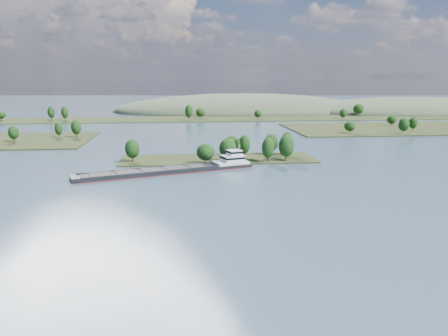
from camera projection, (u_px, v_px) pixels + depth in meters
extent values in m
plane|color=#35485C|center=(232.00, 188.00, 167.93)|extent=(1800.00, 1800.00, 0.00)
cube|color=#222D14|center=(218.00, 160.00, 226.33)|extent=(100.00, 30.00, 1.20)
cylinder|color=black|center=(268.00, 158.00, 216.75)|extent=(0.50, 0.50, 4.03)
ellipsoid|color=black|center=(268.00, 148.00, 215.70)|extent=(6.27, 6.27, 10.36)
cylinder|color=black|center=(231.00, 152.00, 236.36)|extent=(0.50, 0.50, 3.44)
ellipsoid|color=black|center=(231.00, 144.00, 235.47)|extent=(8.44, 8.44, 8.84)
cylinder|color=black|center=(228.00, 158.00, 217.66)|extent=(0.50, 0.50, 3.84)
ellipsoid|color=black|center=(228.00, 148.00, 216.66)|extent=(8.60, 8.60, 9.87)
cylinder|color=black|center=(239.00, 154.00, 230.12)|extent=(0.50, 0.50, 3.29)
ellipsoid|color=black|center=(239.00, 146.00, 229.26)|extent=(6.67, 6.67, 8.45)
cylinder|color=black|center=(206.00, 160.00, 212.22)|extent=(0.50, 0.50, 3.26)
ellipsoid|color=black|center=(206.00, 152.00, 211.37)|extent=(8.76, 8.76, 8.39)
cylinder|color=black|center=(133.00, 158.00, 216.83)|extent=(0.50, 0.50, 3.72)
ellipsoid|color=black|center=(132.00, 149.00, 215.86)|extent=(7.16, 7.16, 9.57)
cylinder|color=black|center=(244.00, 154.00, 229.15)|extent=(0.50, 0.50, 3.88)
ellipsoid|color=black|center=(244.00, 144.00, 228.13)|extent=(5.91, 5.91, 9.98)
cylinder|color=black|center=(286.00, 151.00, 235.51)|extent=(0.50, 0.50, 4.09)
ellipsoid|color=black|center=(287.00, 142.00, 234.45)|extent=(6.38, 6.38, 10.51)
cylinder|color=black|center=(286.00, 157.00, 219.22)|extent=(0.50, 0.50, 4.29)
ellipsoid|color=black|center=(286.00, 146.00, 218.10)|extent=(7.85, 7.85, 11.04)
cylinder|color=black|center=(271.00, 151.00, 237.04)|extent=(0.50, 0.50, 3.72)
ellipsoid|color=black|center=(271.00, 143.00, 236.07)|extent=(7.65, 7.65, 9.56)
cylinder|color=black|center=(77.00, 134.00, 303.15)|extent=(0.50, 0.50, 4.01)
ellipsoid|color=black|center=(76.00, 127.00, 302.10)|extent=(6.89, 6.89, 10.31)
cylinder|color=black|center=(59.00, 135.00, 302.17)|extent=(0.50, 0.50, 3.49)
ellipsoid|color=black|center=(59.00, 129.00, 301.26)|extent=(5.29, 5.29, 8.97)
cylinder|color=black|center=(14.00, 139.00, 282.46)|extent=(0.50, 0.50, 3.43)
ellipsoid|color=black|center=(13.00, 132.00, 281.56)|extent=(6.60, 6.60, 8.82)
cylinder|color=black|center=(349.00, 131.00, 324.84)|extent=(0.50, 0.50, 3.04)
ellipsoid|color=black|center=(350.00, 126.00, 324.05)|extent=(8.27, 8.27, 7.80)
cylinder|color=black|center=(403.00, 131.00, 322.69)|extent=(0.50, 0.50, 3.90)
ellipsoid|color=black|center=(404.00, 124.00, 321.67)|extent=(7.85, 7.85, 10.03)
cylinder|color=black|center=(413.00, 129.00, 339.20)|extent=(0.50, 0.50, 3.56)
ellipsoid|color=black|center=(413.00, 123.00, 338.28)|extent=(6.53, 6.53, 9.16)
cylinder|color=black|center=(391.00, 124.00, 373.76)|extent=(0.50, 0.50, 3.09)
ellipsoid|color=black|center=(392.00, 119.00, 372.95)|extent=(8.01, 8.01, 7.95)
cube|color=#222D14|center=(198.00, 119.00, 440.48)|extent=(900.00, 60.00, 1.20)
cylinder|color=black|center=(52.00, 118.00, 424.44)|extent=(0.50, 0.50, 4.38)
ellipsoid|color=black|center=(51.00, 112.00, 423.30)|extent=(6.69, 6.69, 11.27)
cylinder|color=black|center=(343.00, 117.00, 436.29)|extent=(0.50, 0.50, 3.40)
ellipsoid|color=black|center=(343.00, 113.00, 435.40)|extent=(6.94, 6.94, 8.74)
cylinder|color=black|center=(200.00, 117.00, 443.09)|extent=(0.50, 0.50, 3.46)
ellipsoid|color=black|center=(200.00, 112.00, 442.19)|extent=(9.46, 9.46, 8.90)
cylinder|color=black|center=(358.00, 114.00, 471.28)|extent=(0.50, 0.50, 4.33)
ellipsoid|color=black|center=(358.00, 109.00, 470.15)|extent=(11.07, 11.07, 11.12)
cylinder|color=black|center=(1.00, 119.00, 424.06)|extent=(0.50, 0.50, 3.05)
ellipsoid|color=black|center=(1.00, 115.00, 423.26)|extent=(8.48, 8.48, 7.84)
cylinder|color=black|center=(65.00, 118.00, 420.78)|extent=(0.50, 0.50, 4.51)
ellipsoid|color=black|center=(65.00, 112.00, 419.60)|extent=(6.55, 6.55, 11.59)
cylinder|color=black|center=(258.00, 117.00, 436.72)|extent=(0.50, 0.50, 3.03)
ellipsoid|color=black|center=(258.00, 114.00, 435.93)|extent=(7.26, 7.26, 7.79)
cylinder|color=black|center=(189.00, 118.00, 421.16)|extent=(0.50, 0.50, 5.03)
ellipsoid|color=black|center=(189.00, 111.00, 419.85)|extent=(7.42, 7.42, 12.94)
ellipsoid|color=#3E4D35|center=(408.00, 112.00, 535.04)|extent=(260.00, 140.00, 36.00)
ellipsoid|color=#3E4D35|center=(243.00, 111.00, 543.92)|extent=(320.00, 160.00, 44.00)
cube|color=black|center=(168.00, 172.00, 195.41)|extent=(78.47, 34.35, 2.18)
cube|color=maroon|center=(169.00, 173.00, 195.50)|extent=(78.72, 34.60, 0.25)
cube|color=black|center=(148.00, 168.00, 196.27)|extent=(58.53, 19.70, 0.79)
cube|color=black|center=(154.00, 172.00, 187.59)|extent=(58.53, 19.70, 0.79)
cube|color=black|center=(151.00, 170.00, 191.96)|extent=(59.32, 27.17, 0.30)
cube|color=black|center=(100.00, 174.00, 183.12)|extent=(11.03, 10.53, 0.35)
cube|color=black|center=(126.00, 172.00, 187.51)|extent=(11.03, 10.53, 0.35)
cube|color=black|center=(151.00, 170.00, 191.90)|extent=(11.03, 10.53, 0.35)
cube|color=black|center=(175.00, 168.00, 196.29)|extent=(11.03, 10.53, 0.35)
cube|color=black|center=(197.00, 166.00, 200.68)|extent=(11.03, 10.53, 0.35)
cube|color=black|center=(74.00, 179.00, 179.16)|extent=(5.63, 9.41, 1.98)
cylinder|color=black|center=(77.00, 176.00, 179.28)|extent=(0.30, 0.30, 2.18)
cube|color=silver|center=(231.00, 162.00, 207.43)|extent=(18.06, 14.03, 1.19)
cube|color=silver|center=(232.00, 158.00, 207.42)|extent=(11.91, 10.65, 2.98)
cube|color=black|center=(232.00, 157.00, 207.34)|extent=(12.16, 10.90, 0.89)
cube|color=silver|center=(234.00, 153.00, 207.29)|extent=(7.52, 7.52, 2.18)
cube|color=black|center=(234.00, 152.00, 207.21)|extent=(7.77, 7.77, 0.79)
cube|color=silver|center=(234.00, 150.00, 207.05)|extent=(8.02, 8.02, 0.20)
cylinder|color=silver|center=(239.00, 147.00, 207.80)|extent=(0.25, 0.25, 2.58)
cylinder|color=black|center=(224.00, 149.00, 208.07)|extent=(0.63, 0.63, 1.19)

